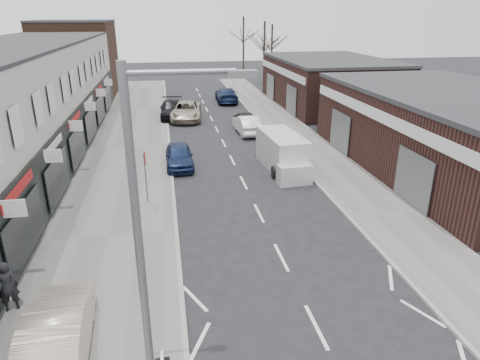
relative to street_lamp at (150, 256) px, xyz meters
name	(u,v)px	position (x,y,z in m)	size (l,w,h in m)	color
pavement_left	(129,147)	(-2.22, 22.80, -4.56)	(5.50, 64.00, 0.12)	slate
pavement_right	(299,138)	(10.28, 22.80, -4.56)	(3.50, 64.00, 0.12)	slate
shop_terrace_left	(4,108)	(-8.97, 20.30, -1.07)	(8.00, 41.00, 7.10)	beige
brick_block_far	(78,59)	(-8.97, 45.80, -0.62)	(8.00, 10.00, 8.00)	#40291B
right_unit_near	(453,133)	(17.03, 14.80, -2.37)	(10.00, 18.00, 4.50)	#361C18
right_unit_far	(328,83)	(17.03, 34.80, -2.37)	(10.00, 16.00, 4.50)	#361C18
tree_far_a	(264,85)	(13.53, 48.80, -4.62)	(3.60, 3.60, 8.00)	#382D26
tree_far_b	(271,79)	(16.03, 54.80, -4.62)	(3.60, 3.60, 7.50)	#382D26
tree_far_c	(243,74)	(13.03, 60.80, -4.62)	(3.60, 3.60, 8.50)	#382D26
street_lamp	(150,256)	(0.00, 0.00, 0.00)	(2.23, 0.22, 8.00)	slate
warning_sign	(145,162)	(-0.63, 12.80, -2.42)	(0.12, 0.80, 2.70)	slate
white_van	(283,153)	(7.24, 16.62, -3.61)	(2.22, 5.59, 2.13)	silver
sedan_on_pavement	(57,332)	(-2.76, 2.84, -3.76)	(1.58, 4.52, 1.49)	#C1B19A
pedestrian	(7,286)	(-4.67, 5.10, -3.64)	(0.62, 0.41, 1.71)	black
parked_car_left_a	(179,156)	(1.13, 18.15, -3.93)	(1.64, 4.08, 1.39)	#162247
parked_car_left_b	(173,109)	(1.13, 31.69, -3.84)	(2.17, 5.35, 1.55)	black
parked_car_left_c	(186,111)	(2.30, 30.76, -3.84)	(2.59, 5.62, 1.56)	#A99D87
parked_car_right_a	(247,124)	(6.73, 25.17, -3.90)	(1.52, 4.35, 1.43)	silver
parked_car_right_b	(245,120)	(6.88, 26.77, -3.90)	(1.69, 4.19, 1.43)	black
parked_car_right_c	(226,95)	(7.01, 38.26, -3.85)	(2.14, 5.28, 1.53)	#152042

